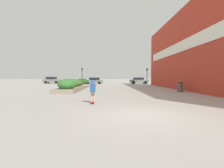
{
  "coord_description": "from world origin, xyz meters",
  "views": [
    {
      "loc": [
        -1.38,
        -6.9,
        1.51
      ],
      "look_at": [
        -1.04,
        10.71,
        0.83
      ],
      "focal_mm": 28.0,
      "sensor_mm": 36.0,
      "label": 1
    }
  ],
  "objects": [
    {
      "name": "skateboarder",
      "position": [
        -2.29,
        3.14,
        0.85
      ],
      "size": [
        1.16,
        0.21,
        1.24
      ],
      "rotation": [
        0.0,
        0.0,
        0.04
      ],
      "color": "tan",
      "rests_on": "skateboard"
    },
    {
      "name": "building_wall_right",
      "position": [
        7.27,
        11.82,
        4.7
      ],
      "size": [
        0.67,
        30.97,
        9.4
      ],
      "color": "#B23323",
      "rests_on": "ground_plane"
    },
    {
      "name": "car_center_right",
      "position": [
        -4.67,
        32.29,
        0.75
      ],
      "size": [
        4.15,
        2.04,
        1.44
      ],
      "rotation": [
        0.0,
        0.0,
        1.57
      ],
      "color": "slate",
      "rests_on": "ground_plane"
    },
    {
      "name": "car_center_left",
      "position": [
        5.64,
        33.55,
        0.77
      ],
      "size": [
        4.25,
        1.97,
        1.45
      ],
      "rotation": [
        0.0,
        0.0,
        -1.57
      ],
      "color": "slate",
      "rests_on": "ground_plane"
    },
    {
      "name": "car_rightmost",
      "position": [
        16.44,
        35.35,
        0.81
      ],
      "size": [
        4.0,
        2.07,
        1.51
      ],
      "rotation": [
        0.0,
        0.0,
        1.57
      ],
      "color": "navy",
      "rests_on": "ground_plane"
    },
    {
      "name": "traffic_light_left",
      "position": [
        -6.81,
        28.92,
        2.33
      ],
      "size": [
        0.28,
        0.3,
        3.42
      ],
      "color": "black",
      "rests_on": "ground_plane"
    },
    {
      "name": "skateboard",
      "position": [
        -2.29,
        3.14,
        0.07
      ],
      "size": [
        0.27,
        0.76,
        0.1
      ],
      "rotation": [
        0.0,
        0.0,
        0.04
      ],
      "color": "maroon",
      "rests_on": "ground_plane"
    },
    {
      "name": "trash_bin",
      "position": [
        5.92,
        10.72,
        0.49
      ],
      "size": [
        0.56,
        0.56,
        0.98
      ],
      "color": "#514C47",
      "rests_on": "ground_plane"
    },
    {
      "name": "car_leftmost",
      "position": [
        -15.27,
        36.05,
        0.83
      ],
      "size": [
        4.01,
        2.04,
        1.62
      ],
      "rotation": [
        0.0,
        0.0,
        -1.57
      ],
      "color": "slate",
      "rests_on": "ground_plane"
    },
    {
      "name": "traffic_light_right",
      "position": [
        6.42,
        28.38,
        2.26
      ],
      "size": [
        0.28,
        0.3,
        3.3
      ],
      "color": "black",
      "rests_on": "ground_plane"
    },
    {
      "name": "planter_box",
      "position": [
        -5.59,
        15.49,
        0.55
      ],
      "size": [
        2.1,
        13.31,
        1.35
      ],
      "color": "gray",
      "rests_on": "ground_plane"
    },
    {
      "name": "ground_plane",
      "position": [
        0.0,
        0.0,
        0.0
      ],
      "size": [
        300.0,
        300.0,
        0.0
      ],
      "primitive_type": "plane",
      "color": "#A3A099"
    }
  ]
}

